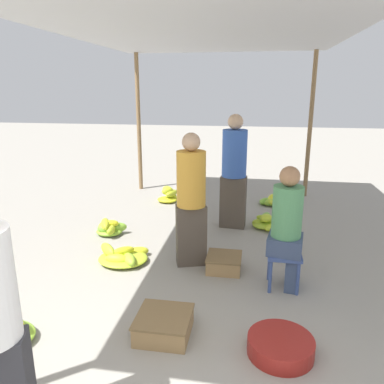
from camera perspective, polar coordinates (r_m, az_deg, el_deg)
canopy_post_back_left at (r=7.65m, az=-8.12°, el=10.26°), size 0.08×0.08×2.68m
canopy_post_back_right at (r=7.37m, az=17.56°, el=9.51°), size 0.08×0.08×2.68m
canopy_tarp at (r=4.40m, az=1.07°, el=24.41°), size 3.70×6.34×0.04m
stool at (r=4.03m, az=13.82°, el=-9.89°), size 0.34×0.34×0.40m
vendor_seated at (r=3.90m, az=14.42°, el=-5.20°), size 0.39×0.39×1.30m
basin_black at (r=3.24m, az=13.34°, el=-21.87°), size 0.52×0.52×0.14m
banana_pile_left_0 at (r=3.63m, az=-26.70°, el=-18.86°), size 0.50×0.53×0.21m
banana_pile_left_1 at (r=5.47m, az=-12.60°, el=-5.35°), size 0.45×0.43×0.25m
banana_pile_left_2 at (r=4.62m, az=-10.46°, el=-9.66°), size 0.64×0.58×0.22m
banana_pile_left_3 at (r=6.88m, az=-3.55°, el=-0.51°), size 0.39×0.41×0.29m
banana_pile_right_0 at (r=6.87m, az=12.18°, el=-1.32°), size 0.53×0.48×0.17m
banana_pile_right_1 at (r=5.73m, az=11.16°, el=-4.48°), size 0.41×0.58×0.22m
crate_near at (r=3.35m, az=-4.30°, el=-19.54°), size 0.46×0.46×0.19m
crate_mid at (r=4.38m, az=4.90°, el=-10.67°), size 0.39×0.39×0.18m
shopper_walking_mid at (r=4.26m, az=-0.13°, el=-1.00°), size 0.42×0.42×1.56m
shopper_walking_far at (r=5.48m, az=6.42°, el=3.31°), size 0.39×0.39×1.68m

